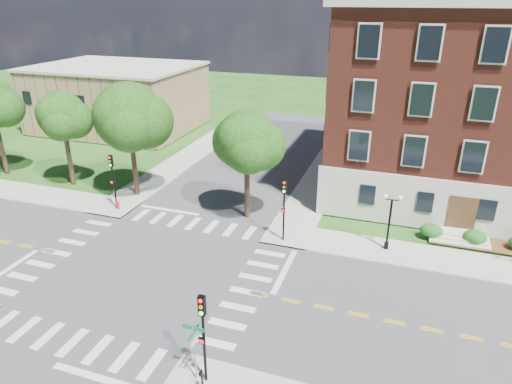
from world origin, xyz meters
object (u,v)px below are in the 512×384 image
(push_button_post, at_px, (202,379))
(traffic_signal_se, at_px, (203,328))
(traffic_signal_ne, at_px, (284,202))
(traffic_signal_nw, at_px, (113,175))
(twin_lamp_west, at_px, (390,219))
(street_sign_pole, at_px, (194,342))
(fire_hydrant, at_px, (118,205))

(push_button_post, bearing_deg, traffic_signal_se, 99.55)
(traffic_signal_ne, distance_m, traffic_signal_nw, 14.91)
(twin_lamp_west, bearing_deg, traffic_signal_ne, -171.07)
(traffic_signal_ne, relative_size, street_sign_pole, 1.55)
(traffic_signal_nw, xyz_separation_m, fire_hydrant, (0.10, 0.03, -2.72))
(traffic_signal_se, relative_size, street_sign_pole, 1.55)
(traffic_signal_nw, xyz_separation_m, twin_lamp_west, (22.25, 0.53, -0.66))
(traffic_signal_ne, relative_size, fire_hydrant, 6.40)
(push_button_post, bearing_deg, twin_lamp_west, 66.13)
(street_sign_pole, distance_m, fire_hydrant, 20.88)
(traffic_signal_ne, distance_m, street_sign_pole, 14.25)
(push_button_post, bearing_deg, street_sign_pole, 135.16)
(twin_lamp_west, relative_size, push_button_post, 3.53)
(fire_hydrant, bearing_deg, traffic_signal_se, -44.66)
(fire_hydrant, bearing_deg, traffic_signal_nw, -165.95)
(traffic_signal_nw, xyz_separation_m, push_button_post, (15.20, -15.41, -2.39))
(traffic_signal_se, relative_size, twin_lamp_west, 1.13)
(twin_lamp_west, height_order, street_sign_pole, twin_lamp_west)
(traffic_signal_nw, xyz_separation_m, street_sign_pole, (14.64, -14.85, -0.88))
(twin_lamp_west, bearing_deg, traffic_signal_nw, -178.64)
(push_button_post, xyz_separation_m, fire_hydrant, (-15.10, 15.43, -0.33))
(traffic_signal_ne, height_order, twin_lamp_west, traffic_signal_ne)
(traffic_signal_se, relative_size, traffic_signal_ne, 1.00)
(street_sign_pole, bearing_deg, traffic_signal_nw, 134.59)
(street_sign_pole, height_order, push_button_post, street_sign_pole)
(traffic_signal_se, bearing_deg, traffic_signal_ne, 90.81)
(traffic_signal_nw, height_order, push_button_post, traffic_signal_nw)
(fire_hydrant, bearing_deg, push_button_post, -45.63)
(traffic_signal_se, relative_size, push_button_post, 4.00)
(twin_lamp_west, xyz_separation_m, street_sign_pole, (-7.61, -15.38, -0.21))
(street_sign_pole, bearing_deg, traffic_signal_ne, 88.97)
(traffic_signal_nw, distance_m, street_sign_pole, 20.87)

